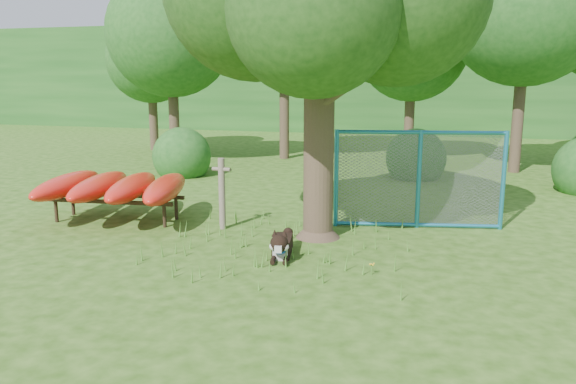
# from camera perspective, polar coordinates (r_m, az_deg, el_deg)

# --- Properties ---
(ground) EXTENTS (80.00, 80.00, 0.00)m
(ground) POSITION_cam_1_polar(r_m,az_deg,el_deg) (9.16, -3.28, -7.53)
(ground) COLOR #254D0F
(ground) RESTS_ON ground
(wooden_post) EXTENTS (0.39, 0.14, 1.44)m
(wooden_post) POSITION_cam_1_polar(r_m,az_deg,el_deg) (11.24, -6.73, 0.02)
(wooden_post) COLOR #695B4E
(wooden_post) RESTS_ON ground
(kayak_rack) EXTENTS (3.46, 3.07, 0.96)m
(kayak_rack) POSITION_cam_1_polar(r_m,az_deg,el_deg) (12.35, -17.14, 0.52)
(kayak_rack) COLOR black
(kayak_rack) RESTS_ON ground
(husky_dog) EXTENTS (0.49, 1.30, 0.58)m
(husky_dog) POSITION_cam_1_polar(r_m,az_deg,el_deg) (9.54, -0.66, -5.45)
(husky_dog) COLOR black
(husky_dog) RESTS_ON ground
(fence_section) EXTENTS (3.34, 0.73, 3.30)m
(fence_section) POSITION_cam_1_polar(r_m,az_deg,el_deg) (11.52, 13.14, 1.25)
(fence_section) COLOR teal
(fence_section) RESTS_ON ground
(wildflower_clump) EXTENTS (0.09, 0.08, 0.19)m
(wildflower_clump) POSITION_cam_1_polar(r_m,az_deg,el_deg) (8.80, 8.51, -7.37)
(wildflower_clump) COLOR #508B2D
(wildflower_clump) RESTS_ON ground
(bg_tree_a) EXTENTS (4.40, 4.40, 6.70)m
(bg_tree_a) POSITION_cam_1_polar(r_m,az_deg,el_deg) (20.50, -11.83, 15.49)
(bg_tree_a) COLOR #3D2E21
(bg_tree_a) RESTS_ON ground
(bg_tree_b) EXTENTS (5.20, 5.20, 8.22)m
(bg_tree_b) POSITION_cam_1_polar(r_m,az_deg,el_deg) (21.17, -0.39, 18.65)
(bg_tree_b) COLOR #3D2E21
(bg_tree_b) RESTS_ON ground
(bg_tree_c) EXTENTS (4.00, 4.00, 6.12)m
(bg_tree_c) POSITION_cam_1_polar(r_m,az_deg,el_deg) (21.25, 12.52, 14.29)
(bg_tree_c) COLOR #3D2E21
(bg_tree_c) RESTS_ON ground
(bg_tree_d) EXTENTS (4.80, 4.80, 7.50)m
(bg_tree_d) POSITION_cam_1_polar(r_m,az_deg,el_deg) (19.41, 23.10, 16.85)
(bg_tree_d) COLOR #3D2E21
(bg_tree_d) RESTS_ON ground
(bg_tree_f) EXTENTS (3.60, 3.60, 5.55)m
(bg_tree_f) POSITION_cam_1_polar(r_m,az_deg,el_deg) (24.28, -13.79, 12.97)
(bg_tree_f) COLOR #3D2E21
(bg_tree_f) RESTS_ON ground
(shrub_left) EXTENTS (1.80, 1.80, 1.80)m
(shrub_left) POSITION_cam_1_polar(r_m,az_deg,el_deg) (17.79, -10.66, 1.66)
(shrub_left) COLOR #1C531A
(shrub_left) RESTS_ON ground
(shrub_mid) EXTENTS (1.80, 1.80, 1.80)m
(shrub_mid) POSITION_cam_1_polar(r_m,az_deg,el_deg) (17.46, 12.77, 1.39)
(shrub_mid) COLOR #1C531A
(shrub_mid) RESTS_ON ground
(wooded_hillside) EXTENTS (80.00, 12.00, 6.00)m
(wooded_hillside) POSITION_cam_1_polar(r_m,az_deg,el_deg) (36.29, 11.52, 11.33)
(wooded_hillside) COLOR #1C531A
(wooded_hillside) RESTS_ON ground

